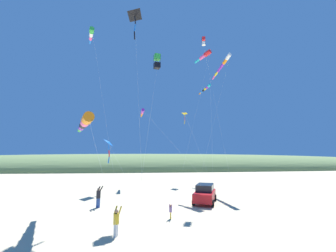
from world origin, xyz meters
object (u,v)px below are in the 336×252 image
Objects in this scene: cooler_box at (207,196)px; kite_box_long_streamer_left at (157,62)px; person_child_grey_jacket at (116,220)px; parked_car at (205,193)px; kite_windsock_long_streamer_right at (91,34)px; kite_delta_blue_topmost at (109,143)px; person_child_green_jacket at (171,210)px; person_adult_flyer at (99,196)px; kite_windsock_rainbow_low_near at (205,55)px; kite_windsock_purple_drifting at (206,88)px; kite_box_red_high_left at (204,42)px; kite_delta_yellow_midlevel at (185,114)px; kite_delta_green_low_center at (135,16)px; kite_windsock_white_trailing at (223,64)px; kite_windsock_striped_overhead at (142,112)px; kite_windsock_black_fish_shape at (85,122)px.

kite_box_long_streamer_left is (-3.40, 5.99, 14.47)m from cooler_box.
cooler_box is at bearing -38.92° from person_child_grey_jacket.
kite_windsock_long_streamer_right is (5.01, 13.65, 20.01)m from parked_car.
person_child_green_jacket is at bearing -150.53° from kite_delta_blue_topmost.
person_adult_flyer is 0.18× the size of kite_delta_blue_topmost.
kite_windsock_rainbow_low_near is (13.89, -7.19, 20.05)m from person_child_green_jacket.
kite_box_red_high_left reaches higher than kite_windsock_purple_drifting.
person_child_grey_jacket is 28.27m from kite_delta_yellow_midlevel.
cooler_box is 0.03× the size of kite_delta_green_low_center.
person_child_green_jacket is 24.62m from kite_windsock_long_streamer_right.
kite_box_red_high_left is (5.49, -12.17, 19.46)m from person_adult_flyer.
kite_delta_blue_topmost is at bearing 126.19° from kite_delta_yellow_midlevel.
kite_delta_yellow_midlevel is (-1.95, 4.76, -5.70)m from kite_windsock_purple_drifting.
parked_car is at bearing 147.47° from kite_windsock_white_trailing.
kite_windsock_white_trailing is 1.36× the size of kite_box_long_streamer_left.
kite_box_long_streamer_left is at bearing 119.60° from cooler_box.
cooler_box is 0.05× the size of kite_windsock_striped_overhead.
kite_windsock_white_trailing is at bearing -32.53° from parked_car.
person_adult_flyer is 0.16× the size of kite_windsock_striped_overhead.
kite_delta_yellow_midlevel is (16.69, -11.53, 11.48)m from person_adult_flyer.
kite_box_red_high_left reaches higher than kite_delta_blue_topmost.
kite_delta_blue_topmost is 22.51m from kite_windsock_white_trailing.
kite_delta_blue_topmost is at bearing 79.30° from kite_box_red_high_left.
kite_windsock_long_streamer_right is (3.98, 5.98, -0.27)m from kite_delta_green_low_center.
kite_delta_yellow_midlevel reaches higher than kite_windsock_black_fish_shape.
kite_windsock_rainbow_low_near is 14.01m from kite_box_long_streamer_left.
kite_box_long_streamer_left is (-9.72, 8.11, -6.00)m from kite_windsock_rainbow_low_near.
kite_box_red_high_left reaches higher than person_child_green_jacket.
kite_windsock_rainbow_low_near is at bearing 113.81° from kite_windsock_white_trailing.
kite_box_red_high_left is (3.52, -9.29, -0.70)m from kite_delta_green_low_center.
kite_delta_yellow_midlevel is 13.76m from kite_box_red_high_left.
kite_windsock_rainbow_low_near is 10.92m from kite_delta_yellow_midlevel.
kite_windsock_rainbow_low_near reaches higher than kite_windsock_purple_drifting.
person_child_green_jacket is 0.05× the size of kite_windsock_long_streamer_right.
kite_delta_green_low_center reaches higher than kite_windsock_white_trailing.
person_adult_flyer reaches higher than person_child_grey_jacket.
kite_box_long_streamer_left is at bearing -173.50° from kite_windsock_striped_overhead.
kite_windsock_white_trailing is (9.26, -14.24, -1.17)m from kite_delta_green_low_center.
kite_windsock_white_trailing is 0.99× the size of kite_box_red_high_left.
kite_windsock_black_fish_shape is (0.76, 6.97, 6.87)m from person_child_green_jacket.
kite_windsock_black_fish_shape is (-13.13, 14.16, -13.17)m from kite_windsock_rainbow_low_near.
kite_delta_green_low_center is 1.40× the size of kite_box_long_streamer_left.
kite_windsock_long_streamer_right is (10.18, 9.45, 20.33)m from person_child_green_jacket.
kite_box_red_high_left is (-9.33, -8.45, 8.26)m from kite_windsock_striped_overhead.
kite_windsock_rainbow_low_near is at bearing -18.63° from cooler_box.
person_adult_flyer is 1.15× the size of person_child_grey_jacket.
kite_windsock_white_trailing is at bearing -79.23° from kite_delta_blue_topmost.
kite_windsock_black_fish_shape is at bearing 119.44° from kite_box_long_streamer_left.
kite_windsock_purple_drifting is 1.27× the size of kite_delta_yellow_midlevel.
kite_delta_yellow_midlevel is at bearing -3.58° from parked_car.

